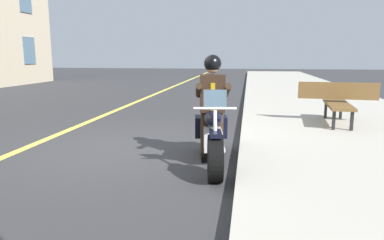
{
  "coord_description": "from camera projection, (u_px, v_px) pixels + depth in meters",
  "views": [
    {
      "loc": [
        6.2,
        2.13,
        1.73
      ],
      "look_at": [
        0.88,
        1.29,
        0.75
      ],
      "focal_mm": 33.36,
      "sensor_mm": 36.0,
      "label": 1
    }
  ],
  "objects": [
    {
      "name": "motorcycle_main",
      "position": [
        213.0,
        136.0,
        5.71
      ],
      "size": [
        2.22,
        0.8,
        1.26
      ],
      "color": "black",
      "rests_on": "ground_plane"
    },
    {
      "name": "bench_sidewalk",
      "position": [
        338.0,
        99.0,
        8.33
      ],
      "size": [
        1.84,
        1.8,
        0.95
      ],
      "color": "brown",
      "rests_on": "sidewalk_curb"
    },
    {
      "name": "lane_center_stripe",
      "position": [
        33.0,
        145.0,
        6.97
      ],
      "size": [
        60.0,
        0.16,
        0.01
      ],
      "primitive_type": "cube",
      "color": "#E5DB4C",
      "rests_on": "ground_plane"
    },
    {
      "name": "ground_plane",
      "position": [
        131.0,
        149.0,
        6.66
      ],
      "size": [
        80.0,
        80.0,
        0.0
      ],
      "primitive_type": "plane",
      "color": "#333335"
    },
    {
      "name": "rider_main",
      "position": [
        212.0,
        98.0,
        5.8
      ],
      "size": [
        0.68,
        0.61,
        1.74
      ],
      "color": "black",
      "rests_on": "ground_plane"
    }
  ]
}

